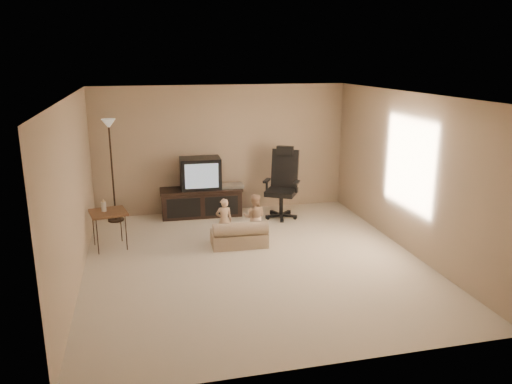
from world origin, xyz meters
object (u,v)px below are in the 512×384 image
toddler_right (255,217)px  toddler_left (224,220)px  office_chair (282,192)px  floor_lamp (110,148)px  child_sofa (240,236)px  side_table (108,213)px  tv_stand (201,192)px

toddler_right → toddler_left: bearing=17.7°
toddler_left → toddler_right: size_ratio=0.95×
office_chair → floor_lamp: 3.32m
toddler_right → child_sofa: bearing=56.2°
office_chair → toddler_left: bearing=-109.9°
office_chair → floor_lamp: size_ratio=0.71×
child_sofa → toddler_right: (0.31, 0.24, 0.22)m
side_table → toddler_left: side_table is taller
side_table → child_sofa: size_ratio=0.90×
toddler_left → office_chair: bearing=-138.3°
side_table → child_sofa: (2.07, -0.43, -0.42)m
office_chair → floor_lamp: (-3.15, 0.50, 0.92)m
tv_stand → side_table: size_ratio=1.94×
floor_lamp → toddler_left: size_ratio=2.54×
floor_lamp → toddler_right: (2.34, -1.61, -1.01)m
office_chair → child_sofa: office_chair is taller
tv_stand → child_sofa: (0.39, -1.82, -0.30)m
side_table → toddler_left: (1.86, -0.18, -0.22)m
floor_lamp → tv_stand: bearing=-1.0°
floor_lamp → side_table: bearing=-91.7°
office_chair → toddler_right: size_ratio=1.70×
office_chair → toddler_left: office_chair is taller
child_sofa → toddler_right: toddler_right is taller
tv_stand → side_table: 2.18m
child_sofa → tv_stand: bearing=104.3°
office_chair → toddler_left: 1.73m
side_table → child_sofa: side_table is taller
tv_stand → office_chair: size_ratio=1.19×
floor_lamp → toddler_left: bearing=-41.4°
office_chair → toddler_left: size_ratio=1.79×
tv_stand → toddler_right: tv_stand is taller
floor_lamp → toddler_right: size_ratio=2.41×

